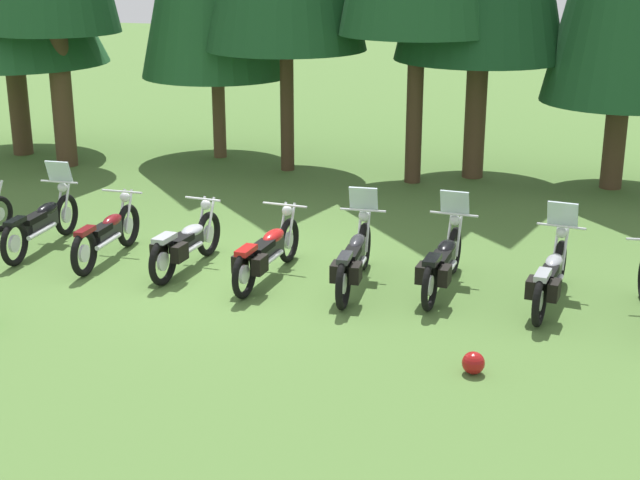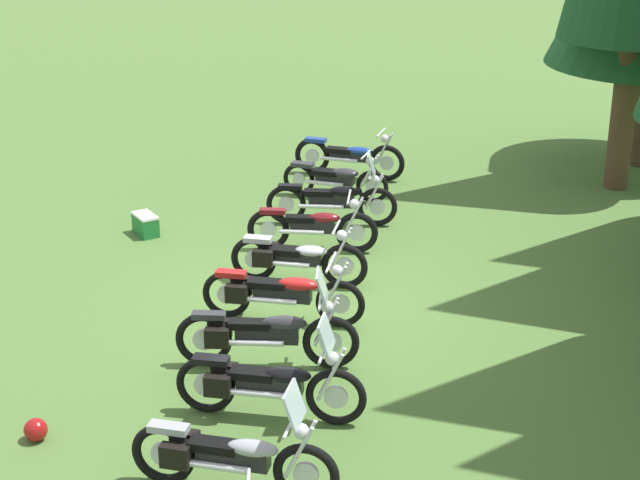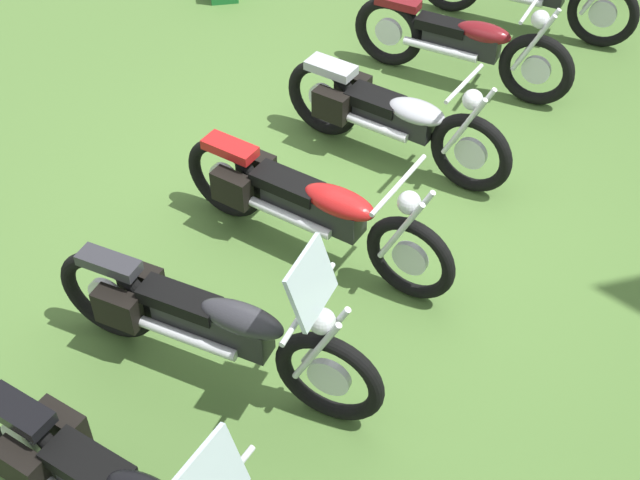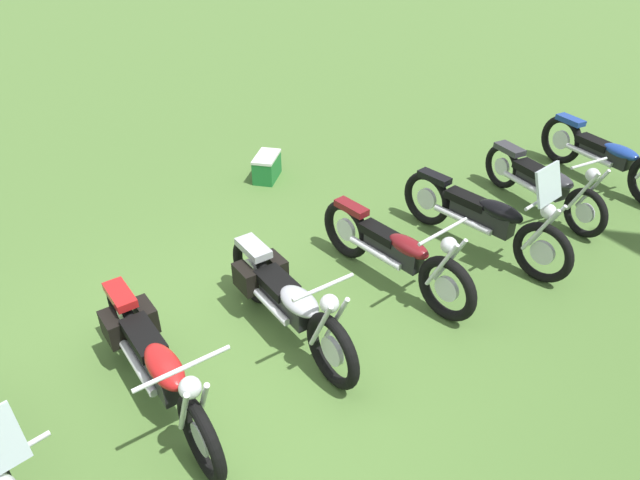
% 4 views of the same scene
% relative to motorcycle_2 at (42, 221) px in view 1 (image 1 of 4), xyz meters
% --- Properties ---
extents(ground_plane, '(80.00, 80.00, 0.00)m').
position_rel_motorcycle_2_xyz_m(ground_plane, '(3.45, -0.20, -0.48)').
color(ground_plane, '#4C7033').
extents(motorcycle_2, '(0.70, 2.40, 1.38)m').
position_rel_motorcycle_2_xyz_m(motorcycle_2, '(0.00, 0.00, 0.00)').
color(motorcycle_2, black).
rests_on(motorcycle_2, ground_plane).
extents(motorcycle_3, '(0.72, 2.25, 1.02)m').
position_rel_motorcycle_2_xyz_m(motorcycle_3, '(1.33, -0.22, -0.04)').
color(motorcycle_3, black).
rests_on(motorcycle_3, ground_plane).
extents(motorcycle_4, '(0.68, 2.21, 1.02)m').
position_rel_motorcycle_2_xyz_m(motorcycle_4, '(2.75, -0.33, -0.03)').
color(motorcycle_4, black).
rests_on(motorcycle_4, ground_plane).
extents(motorcycle_5, '(0.75, 2.42, 1.02)m').
position_rel_motorcycle_2_xyz_m(motorcycle_5, '(4.12, -0.39, -0.02)').
color(motorcycle_5, black).
rests_on(motorcycle_5, ground_plane).
extents(motorcycle_6, '(0.72, 2.46, 1.39)m').
position_rel_motorcycle_2_xyz_m(motorcycle_6, '(5.50, -0.38, 0.01)').
color(motorcycle_6, black).
rests_on(motorcycle_6, ground_plane).
extents(motorcycle_7, '(0.75, 2.36, 1.38)m').
position_rel_motorcycle_2_xyz_m(motorcycle_7, '(6.79, -0.14, 0.00)').
color(motorcycle_7, black).
rests_on(motorcycle_7, ground_plane).
extents(motorcycle_8, '(0.75, 2.32, 1.37)m').
position_rel_motorcycle_2_xyz_m(motorcycle_8, '(8.35, -0.29, -0.02)').
color(motorcycle_8, black).
rests_on(motorcycle_8, ground_plane).
extents(dropped_helmet, '(0.28, 0.28, 0.28)m').
position_rel_motorcycle_2_xyz_m(dropped_helmet, '(7.58, -2.77, -0.34)').
color(dropped_helmet, maroon).
rests_on(dropped_helmet, ground_plane).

